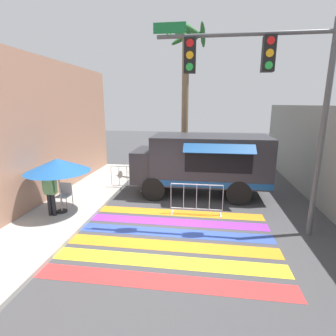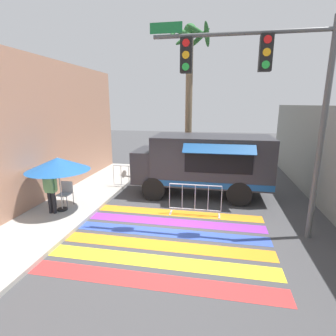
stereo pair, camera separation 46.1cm
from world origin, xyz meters
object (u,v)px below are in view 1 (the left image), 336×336
vendor_person (50,190)px  palm_tree (186,77)px  food_truck (200,161)px  barricade_side (127,179)px  traffic_signal_pole (268,84)px  patio_umbrella (57,165)px  folding_chair (65,193)px  barricade_front (196,200)px

vendor_person → palm_tree: size_ratio=0.21×
food_truck → barricade_side: food_truck is taller
food_truck → traffic_signal_pole: bearing=-60.0°
vendor_person → traffic_signal_pole: bearing=-3.7°
patio_umbrella → barricade_side: patio_umbrella is taller
patio_umbrella → vendor_person: size_ratio=1.33×
food_truck → palm_tree: bearing=105.9°
traffic_signal_pole → folding_chair: 7.66m
patio_umbrella → barricade_front: 4.91m
patio_umbrella → barricade_side: 3.62m
patio_umbrella → barricade_front: (4.69, 0.75, -1.26)m
food_truck → patio_umbrella: (-4.72, -2.94, 0.32)m
folding_chair → vendor_person: 0.87m
food_truck → barricade_side: size_ratio=3.75×
food_truck → barricade_front: bearing=-90.8°
patio_umbrella → palm_tree: size_ratio=0.28×
barricade_front → palm_tree: bearing=99.2°
food_truck → folding_chair: 5.49m
barricade_side → traffic_signal_pole: bearing=-32.9°
vendor_person → barricade_side: 3.76m
folding_chair → barricade_side: barricade_side is taller
traffic_signal_pole → barricade_side: traffic_signal_pole is taller
barricade_side → barricade_front: bearing=-35.5°
food_truck → vendor_person: (-4.89, -3.24, -0.45)m
folding_chair → barricade_front: (4.81, 0.28, -0.11)m
barricade_front → palm_tree: palm_tree is taller
palm_tree → traffic_signal_pole: bearing=-66.6°
folding_chair → barricade_front: size_ratio=0.49×
patio_umbrella → barricade_front: patio_umbrella is taller
barricade_side → folding_chair: bearing=-121.6°
barricade_front → palm_tree: size_ratio=0.24×
patio_umbrella → barricade_front: size_ratio=1.17×
food_truck → folding_chair: size_ratio=6.27×
traffic_signal_pole → barricade_front: bearing=151.8°
traffic_signal_pole → folding_chair: traffic_signal_pole is taller
barricade_front → barricade_side: (-3.22, 2.30, -0.01)m
patio_umbrella → vendor_person: patio_umbrella is taller
folding_chair → vendor_person: vendor_person is taller
patio_umbrella → palm_tree: (3.83, 6.08, 3.38)m
vendor_person → palm_tree: 8.59m
food_truck → barricade_side: 3.39m
traffic_signal_pole → folding_chair: size_ratio=6.68×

